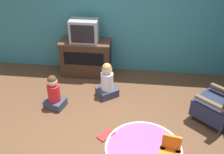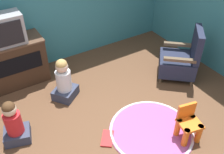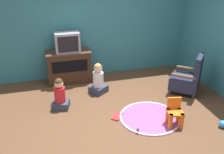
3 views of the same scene
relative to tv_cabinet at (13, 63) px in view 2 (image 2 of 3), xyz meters
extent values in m
plane|color=brown|center=(0.77, -2.00, -0.40)|extent=(30.00, 30.00, 0.00)
cube|color=#382316|center=(0.00, 0.00, -0.01)|extent=(1.03, 0.48, 0.78)
cube|color=#503626|center=(0.00, 0.00, 0.36)|extent=(1.05, 0.49, 0.02)
cube|color=black|center=(0.00, -0.24, 0.08)|extent=(0.83, 0.01, 0.28)
cube|color=#939399|center=(0.00, -0.04, 0.61)|extent=(0.57, 0.33, 0.46)
cube|color=black|center=(0.00, -0.21, 0.61)|extent=(0.46, 0.02, 0.36)
cylinder|color=brown|center=(2.39, -0.94, -0.35)|extent=(0.04, 0.04, 0.10)
cylinder|color=brown|center=(2.08, -1.30, -0.35)|extent=(0.04, 0.04, 0.10)
cylinder|color=brown|center=(2.77, -1.28, -0.35)|extent=(0.04, 0.04, 0.10)
cylinder|color=brown|center=(2.46, -1.63, -0.35)|extent=(0.04, 0.04, 0.10)
cube|color=#1E2338|center=(2.43, -1.29, -0.15)|extent=(0.82, 0.82, 0.29)
cube|color=#1E2338|center=(2.62, -1.46, 0.25)|extent=(0.42, 0.47, 0.52)
cube|color=brown|center=(2.59, -1.10, 0.09)|extent=(0.43, 0.39, 0.05)
cube|color=brown|center=(2.27, -1.47, 0.09)|extent=(0.43, 0.39, 0.05)
cylinder|color=orange|center=(1.48, -2.49, -0.25)|extent=(0.08, 0.08, 0.29)
cylinder|color=orange|center=(1.68, -2.53, -0.25)|extent=(0.08, 0.08, 0.29)
cylinder|color=orange|center=(1.52, -2.30, -0.25)|extent=(0.08, 0.08, 0.29)
cylinder|color=orange|center=(1.72, -2.34, -0.25)|extent=(0.08, 0.08, 0.29)
cube|color=orange|center=(1.60, -2.41, -0.13)|extent=(0.33, 0.32, 0.04)
cube|color=orange|center=(1.62, -2.30, 0.00)|extent=(0.26, 0.09, 0.22)
cylinder|color=#A54C8C|center=(1.27, -2.07, -0.39)|extent=(1.17, 1.17, 0.01)
torus|color=silver|center=(1.27, -2.07, -0.39)|extent=(1.16, 1.16, 0.04)
cube|color=#33384C|center=(0.55, -0.78, -0.32)|extent=(0.47, 0.47, 0.16)
cylinder|color=silver|center=(0.55, -0.78, -0.08)|extent=(0.24, 0.24, 0.34)
sphere|color=beige|center=(0.55, -0.78, 0.18)|extent=(0.19, 0.19, 0.19)
sphere|color=tan|center=(0.55, -0.78, 0.22)|extent=(0.18, 0.18, 0.18)
cube|color=#33384C|center=(-0.34, -1.23, -0.33)|extent=(0.40, 0.37, 0.15)
cylinder|color=red|center=(-0.34, -1.23, -0.10)|extent=(0.22, 0.22, 0.31)
sphere|color=beige|center=(-0.34, -1.23, 0.14)|extent=(0.18, 0.18, 0.18)
sphere|color=#472D19|center=(-0.34, -1.23, 0.17)|extent=(0.16, 0.16, 0.16)
cube|color=#B22323|center=(0.68, -1.87, -0.39)|extent=(0.29, 0.31, 0.02)
camera|label=1|loc=(1.12, -4.88, 2.58)|focal=42.00mm
camera|label=2|loc=(-0.47, -3.85, 2.42)|focal=42.00mm
camera|label=3|loc=(-0.56, -5.97, 2.40)|focal=42.00mm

